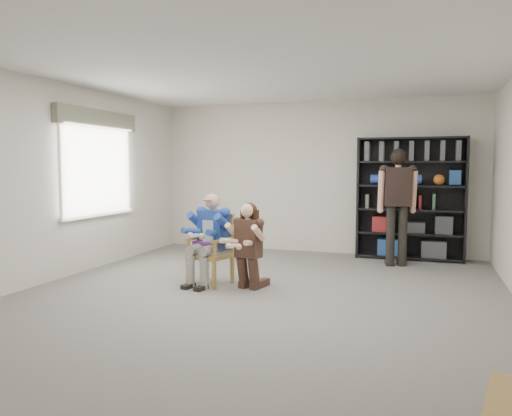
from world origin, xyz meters
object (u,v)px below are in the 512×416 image
(armchair, at_px, (210,249))
(seated_man, at_px, (210,239))
(kneeling_woman, at_px, (247,246))
(bookshelf, at_px, (410,199))
(standing_man, at_px, (397,208))

(armchair, bearing_deg, seated_man, 0.00)
(kneeling_woman, distance_m, bookshelf, 3.54)
(armchair, xyz_separation_m, seated_man, (0.00, 0.00, 0.14))
(seated_man, distance_m, kneeling_woman, 0.59)
(armchair, distance_m, bookshelf, 3.81)
(standing_man, bearing_deg, kneeling_woman, -142.10)
(bookshelf, bearing_deg, kneeling_woman, -123.58)
(kneeling_woman, height_order, bookshelf, bookshelf)
(armchair, bearing_deg, bookshelf, 60.99)
(seated_man, bearing_deg, bookshelf, 60.99)
(armchair, relative_size, bookshelf, 0.46)
(armchair, height_order, standing_man, standing_man)
(kneeling_woman, relative_size, standing_man, 0.61)
(kneeling_woman, height_order, standing_man, standing_man)
(armchair, bearing_deg, standing_man, 55.00)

